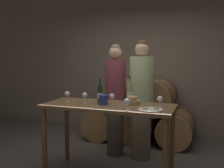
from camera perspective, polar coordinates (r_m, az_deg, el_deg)
The scene contains 15 objects.
stone_wall_back at distance 5.43m, azimuth 7.57°, elevation 6.32°, with size 10.00×0.12×3.20m.
barrel_stack at distance 4.97m, azimuth 5.90°, elevation -6.21°, with size 1.99×0.95×1.16m.
tasting_table at distance 3.39m, azimuth -0.81°, elevation -6.75°, with size 1.68×0.70×0.96m.
person_left at distance 4.12m, azimuth 0.71°, elevation -3.25°, with size 0.32×0.32×1.76m.
person_right at distance 4.00m, azimuth 6.41°, elevation -3.29°, with size 0.36×0.36×1.82m.
wine_bottle_red at distance 3.46m, azimuth -2.59°, elevation -2.16°, with size 0.07×0.07×0.34m.
wine_bottle_white at distance 3.53m, azimuth 3.83°, elevation -1.97°, with size 0.07×0.07×0.35m.
blue_crock at distance 3.35m, azimuth -1.86°, elevation -3.35°, with size 0.12×0.12×0.12m.
bread_basket at distance 3.37m, azimuth 4.42°, elevation -3.71°, with size 0.19×0.19×0.12m.
cheese_plate at distance 3.04m, azimuth 8.39°, elevation -5.52°, with size 0.28×0.28×0.04m.
wine_glass_far_left at distance 3.60m, azimuth -9.72°, elevation -2.18°, with size 0.07×0.07×0.14m.
wine_glass_left at distance 3.45m, azimuth -6.00°, elevation -2.50°, with size 0.07×0.07×0.14m.
wine_glass_center at distance 3.33m, azimuth -0.07°, elevation -2.79°, with size 0.07×0.07×0.14m.
wine_glass_right at distance 2.95m, azimuth 3.25°, elevation -3.94°, with size 0.07×0.07×0.14m.
wine_glass_far_right at distance 3.19m, azimuth 10.40°, elevation -3.29°, with size 0.07×0.07×0.14m.
Camera 1 is at (1.18, -3.09, 1.58)m, focal length 42.00 mm.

